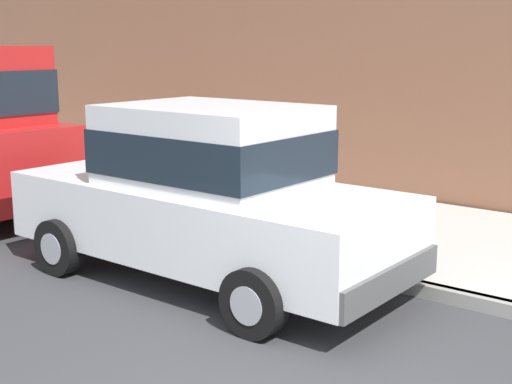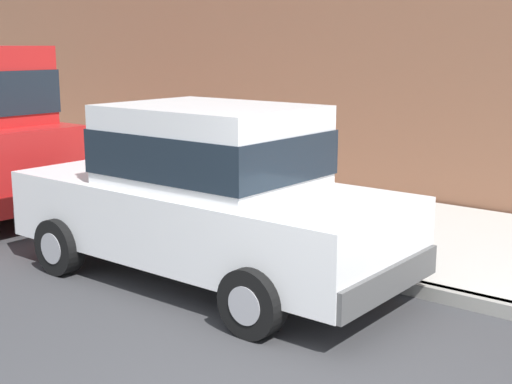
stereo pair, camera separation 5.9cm
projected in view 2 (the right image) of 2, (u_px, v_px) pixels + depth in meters
The scene contains 5 objects.
curb at pixel (453, 297), 7.02m from camera, with size 0.16×64.00×0.14m, color gray.
car_white_sedan at pixel (207, 192), 7.56m from camera, with size 2.05×4.60×1.92m.
dog_brown at pixel (323, 208), 9.25m from camera, with size 0.75×0.26×0.49m.
fire_hydrant at pixel (146, 188), 10.31m from camera, with size 0.34×0.24×0.72m.
building_facade at pixel (233, 63), 13.35m from camera, with size 0.50×20.00×4.39m, color #8C5B42.
Camera 2 is at (-3.23, -2.61, 2.55)m, focal length 49.36 mm.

